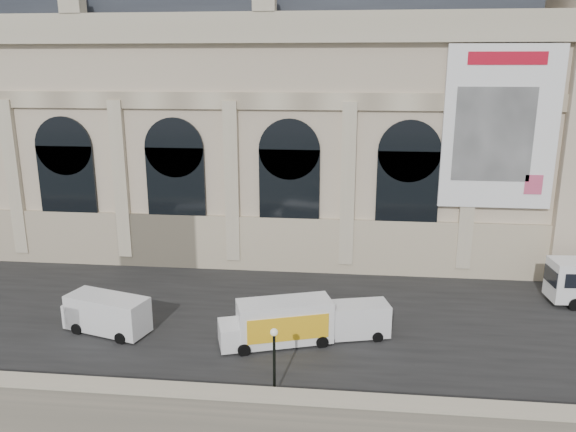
# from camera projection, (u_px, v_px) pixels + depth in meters

# --- Properties ---
(quay) EXTENTS (160.00, 70.00, 6.00)m
(quay) POSITION_uv_depth(u_px,v_px,m) (249.00, 254.00, 64.23)
(quay) COLOR gray
(quay) RESTS_ON ground
(street) EXTENTS (160.00, 24.00, 0.06)m
(street) POSITION_uv_depth(u_px,v_px,m) (201.00, 304.00, 43.27)
(street) COLOR #2D2D2D
(street) RESTS_ON quay
(parapet) EXTENTS (160.00, 1.40, 1.21)m
(parapet) POSITION_uv_depth(u_px,v_px,m) (138.00, 396.00, 30.25)
(parapet) COLOR gray
(parapet) RESTS_ON quay
(museum) EXTENTS (69.00, 18.70, 29.10)m
(museum) POSITION_uv_depth(u_px,v_px,m) (180.00, 108.00, 56.52)
(museum) COLOR beige
(museum) RESTS_ON quay
(van_b) EXTENTS (6.30, 3.76, 2.64)m
(van_b) POSITION_uv_depth(u_px,v_px,m) (104.00, 313.00, 38.61)
(van_b) COLOR white
(van_b) RESTS_ON quay
(van_c) EXTENTS (5.70, 3.26, 2.39)m
(van_c) POSITION_uv_depth(u_px,v_px,m) (345.00, 321.00, 37.79)
(van_c) COLOR white
(van_c) RESTS_ON quay
(box_truck) EXTENTS (7.74, 4.50, 2.97)m
(box_truck) POSITION_uv_depth(u_px,v_px,m) (278.00, 323.00, 36.84)
(box_truck) COLOR white
(box_truck) RESTS_ON quay
(lamp_right) EXTENTS (0.43, 0.43, 4.18)m
(lamp_right) POSITION_uv_depth(u_px,v_px,m) (274.00, 364.00, 30.68)
(lamp_right) COLOR black
(lamp_right) RESTS_ON quay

